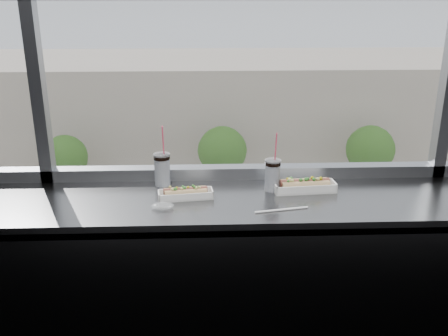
{
  "coord_description": "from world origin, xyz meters",
  "views": [
    {
      "loc": [
        -0.2,
        -0.91,
        2.01
      ],
      "look_at": [
        -0.12,
        1.23,
        1.25
      ],
      "focal_mm": 40.0,
      "sensor_mm": 36.0,
      "label": 1
    }
  ],
  "objects_px": {
    "soda_cup_left": "(162,168)",
    "tree_center": "(222,151)",
    "loose_straw": "(282,210)",
    "pedestrian_a": "(110,182)",
    "tree_left": "(65,157)",
    "tree_right": "(370,150)",
    "hotdog_tray_right": "(305,185)",
    "car_near_d": "(368,281)",
    "wrapper": "(162,206)",
    "car_far_c": "(444,207)",
    "car_near_b": "(22,290)",
    "soda_cup_right": "(273,173)",
    "pedestrian_b": "(187,188)",
    "hotdog_tray_left": "(186,193)",
    "car_near_c": "(171,285)"
  },
  "relations": [
    {
      "from": "soda_cup_left",
      "to": "tree_center",
      "type": "distance_m",
      "value": 29.47
    },
    {
      "from": "loose_straw",
      "to": "pedestrian_a",
      "type": "bearing_deg",
      "value": 92.02
    },
    {
      "from": "soda_cup_left",
      "to": "tree_left",
      "type": "xyz_separation_m",
      "value": [
        -8.7,
        28.09,
        -9.15
      ]
    },
    {
      "from": "soda_cup_left",
      "to": "tree_right",
      "type": "bearing_deg",
      "value": 68.82
    },
    {
      "from": "hotdog_tray_right",
      "to": "car_near_d",
      "type": "relative_size",
      "value": 0.04
    },
    {
      "from": "pedestrian_a",
      "to": "wrapper",
      "type": "bearing_deg",
      "value": 11.94
    },
    {
      "from": "soda_cup_left",
      "to": "car_far_c",
      "type": "xyz_separation_m",
      "value": [
        14.22,
        24.09,
        -11.17
      ]
    },
    {
      "from": "car_near_d",
      "to": "tree_center",
      "type": "relative_size",
      "value": 1.39
    },
    {
      "from": "pedestrian_a",
      "to": "tree_left",
      "type": "relative_size",
      "value": 0.43
    },
    {
      "from": "car_near_b",
      "to": "pedestrian_a",
      "type": "distance_m",
      "value": 12.87
    },
    {
      "from": "soda_cup_right",
      "to": "tree_right",
      "type": "distance_m",
      "value": 31.3
    },
    {
      "from": "hotdog_tray_right",
      "to": "pedestrian_b",
      "type": "distance_m",
      "value": 29.85
    },
    {
      "from": "car_near_b",
      "to": "car_near_d",
      "type": "height_order",
      "value": "car_near_d"
    },
    {
      "from": "hotdog_tray_left",
      "to": "car_near_c",
      "type": "xyz_separation_m",
      "value": [
        -1.46,
        16.26,
        -10.92
      ]
    },
    {
      "from": "car_near_c",
      "to": "car_near_d",
      "type": "distance_m",
      "value": 8.5
    },
    {
      "from": "hotdog_tray_left",
      "to": "pedestrian_b",
      "type": "height_order",
      "value": "hotdog_tray_left"
    },
    {
      "from": "car_near_d",
      "to": "pedestrian_b",
      "type": "xyz_separation_m",
      "value": [
        -8.18,
        11.46,
        -0.17
      ]
    },
    {
      "from": "tree_left",
      "to": "tree_right",
      "type": "relative_size",
      "value": 0.91
    },
    {
      "from": "loose_straw",
      "to": "pedestrian_a",
      "type": "relative_size",
      "value": 0.13
    },
    {
      "from": "soda_cup_right",
      "to": "car_near_d",
      "type": "distance_m",
      "value": 20.64
    },
    {
      "from": "car_far_c",
      "to": "hotdog_tray_left",
      "type": "bearing_deg",
      "value": 155.36
    },
    {
      "from": "pedestrian_a",
      "to": "soda_cup_left",
      "type": "bearing_deg",
      "value": 12.02
    },
    {
      "from": "soda_cup_left",
      "to": "car_near_c",
      "type": "distance_m",
      "value": 19.53
    },
    {
      "from": "car_far_c",
      "to": "tree_center",
      "type": "height_order",
      "value": "tree_center"
    },
    {
      "from": "car_near_d",
      "to": "soda_cup_left",
      "type": "bearing_deg",
      "value": 151.34
    },
    {
      "from": "tree_center",
      "to": "pedestrian_a",
      "type": "bearing_deg",
      "value": 173.99
    },
    {
      "from": "hotdog_tray_left",
      "to": "car_near_d",
      "type": "relative_size",
      "value": 0.04
    },
    {
      "from": "car_far_c",
      "to": "soda_cup_left",
      "type": "bearing_deg",
      "value": 154.97
    },
    {
      "from": "wrapper",
      "to": "car_near_b",
      "type": "distance_m",
      "value": 21.17
    },
    {
      "from": "wrapper",
      "to": "car_near_c",
      "type": "height_order",
      "value": "wrapper"
    },
    {
      "from": "hotdog_tray_left",
      "to": "tree_left",
      "type": "distance_m",
      "value": 30.97
    },
    {
      "from": "hotdog_tray_left",
      "to": "pedestrian_b",
      "type": "relative_size",
      "value": 0.13
    },
    {
      "from": "wrapper",
      "to": "hotdog_tray_left",
      "type": "bearing_deg",
      "value": 48.7
    },
    {
      "from": "soda_cup_right",
      "to": "wrapper",
      "type": "relative_size",
      "value": 2.89
    },
    {
      "from": "pedestrian_a",
      "to": "car_near_c",
      "type": "bearing_deg",
      "value": 20.6
    },
    {
      "from": "soda_cup_right",
      "to": "wrapper",
      "type": "bearing_deg",
      "value": -159.04
    },
    {
      "from": "loose_straw",
      "to": "car_near_b",
      "type": "bearing_deg",
      "value": 105.56
    },
    {
      "from": "soda_cup_right",
      "to": "loose_straw",
      "type": "relative_size",
      "value": 1.19
    },
    {
      "from": "hotdog_tray_left",
      "to": "car_far_c",
      "type": "relative_size",
      "value": 0.05
    },
    {
      "from": "hotdog_tray_left",
      "to": "car_far_c",
      "type": "bearing_deg",
      "value": 52.56
    },
    {
      "from": "car_near_d",
      "to": "tree_right",
      "type": "height_order",
      "value": "tree_right"
    },
    {
      "from": "car_far_c",
      "to": "pedestrian_a",
      "type": "xyz_separation_m",
      "value": [
        -20.37,
        4.78,
        -0.01
      ]
    },
    {
      "from": "soda_cup_left",
      "to": "car_far_c",
      "type": "relative_size",
      "value": 0.05
    },
    {
      "from": "soda_cup_right",
      "to": "car_near_c",
      "type": "bearing_deg",
      "value": 96.62
    },
    {
      "from": "soda_cup_right",
      "to": "tree_right",
      "type": "bearing_deg",
      "value": 69.83
    },
    {
      "from": "tree_center",
      "to": "tree_right",
      "type": "distance_m",
      "value": 9.59
    },
    {
      "from": "soda_cup_left",
      "to": "wrapper",
      "type": "bearing_deg",
      "value": -85.97
    },
    {
      "from": "loose_straw",
      "to": "tree_right",
      "type": "distance_m",
      "value": 31.49
    },
    {
      "from": "hotdog_tray_left",
      "to": "tree_right",
      "type": "relative_size",
      "value": 0.05
    },
    {
      "from": "car_far_c",
      "to": "pedestrian_b",
      "type": "height_order",
      "value": "pedestrian_b"
    }
  ]
}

